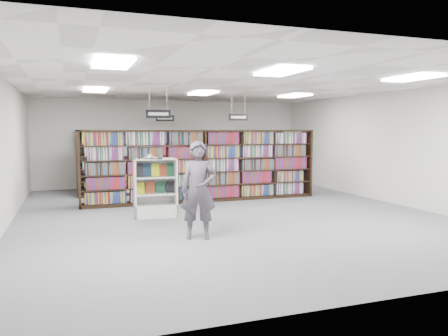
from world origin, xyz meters
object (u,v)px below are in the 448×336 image
object	(u,v)px
endcap_display	(155,197)
shopper	(199,190)
bookshelf_row_near	(203,166)
open_book	(150,157)

from	to	relation	value
endcap_display	shopper	distance (m)	2.48
bookshelf_row_near	shopper	size ratio (longest dim) A/B	3.71
endcap_display	shopper	xyz separation A→B (m)	(0.40, -2.40, 0.46)
bookshelf_row_near	open_book	xyz separation A→B (m)	(-1.90, -1.98, 0.40)
open_book	shopper	distance (m)	2.41
bookshelf_row_near	shopper	distance (m)	4.49
endcap_display	shopper	size ratio (longest dim) A/B	0.75
open_book	shopper	size ratio (longest dim) A/B	0.34
open_book	endcap_display	bearing A→B (deg)	54.63
bookshelf_row_near	shopper	xyz separation A→B (m)	(-1.37, -4.27, -0.11)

